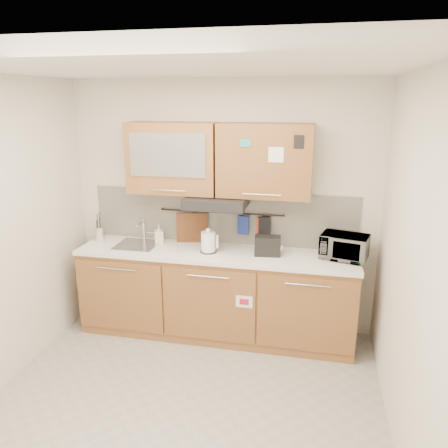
% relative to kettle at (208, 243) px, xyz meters
% --- Properties ---
extents(floor, '(3.20, 3.20, 0.00)m').
position_rel_kettle_xyz_m(floor, '(0.06, -1.16, -1.02)').
color(floor, '#9E9993').
rests_on(floor, ground).
extents(ceiling, '(3.20, 3.20, 0.00)m').
position_rel_kettle_xyz_m(ceiling, '(0.06, -1.16, 1.58)').
color(ceiling, white).
rests_on(ceiling, wall_back).
extents(wall_back, '(3.20, 0.00, 3.20)m').
position_rel_kettle_xyz_m(wall_back, '(0.06, 0.34, 0.28)').
color(wall_back, silver).
rests_on(wall_back, ground).
extents(wall_right, '(0.00, 3.00, 3.00)m').
position_rel_kettle_xyz_m(wall_right, '(1.66, -1.16, 0.28)').
color(wall_right, silver).
rests_on(wall_right, ground).
extents(base_cabinet, '(2.80, 0.64, 0.88)m').
position_rel_kettle_xyz_m(base_cabinet, '(0.06, 0.04, -0.61)').
color(base_cabinet, '#AA743C').
rests_on(base_cabinet, floor).
extents(countertop, '(2.82, 0.62, 0.04)m').
position_rel_kettle_xyz_m(countertop, '(0.06, 0.03, -0.12)').
color(countertop, white).
rests_on(countertop, base_cabinet).
extents(backsplash, '(2.80, 0.02, 0.56)m').
position_rel_kettle_xyz_m(backsplash, '(0.06, 0.33, 0.18)').
color(backsplash, silver).
rests_on(backsplash, countertop).
extents(upper_cabinets, '(1.82, 0.37, 0.70)m').
position_rel_kettle_xyz_m(upper_cabinets, '(0.06, 0.17, 0.81)').
color(upper_cabinets, '#AA743C').
rests_on(upper_cabinets, wall_back).
extents(range_hood, '(0.60, 0.46, 0.10)m').
position_rel_kettle_xyz_m(range_hood, '(0.06, 0.09, 0.40)').
color(range_hood, black).
rests_on(range_hood, upper_cabinets).
extents(sink, '(0.42, 0.40, 0.26)m').
position_rel_kettle_xyz_m(sink, '(-0.78, 0.05, -0.10)').
color(sink, silver).
rests_on(sink, countertop).
extents(utensil_rail, '(1.30, 0.02, 0.02)m').
position_rel_kettle_xyz_m(utensil_rail, '(0.06, 0.29, 0.24)').
color(utensil_rail, black).
rests_on(utensil_rail, backsplash).
extents(utensil_crock, '(0.17, 0.17, 0.32)m').
position_rel_kettle_xyz_m(utensil_crock, '(-1.24, 0.11, -0.02)').
color(utensil_crock, silver).
rests_on(utensil_crock, countertop).
extents(kettle, '(0.18, 0.16, 0.25)m').
position_rel_kettle_xyz_m(kettle, '(0.00, 0.00, 0.00)').
color(kettle, white).
rests_on(kettle, countertop).
extents(toaster, '(0.26, 0.17, 0.19)m').
position_rel_kettle_xyz_m(toaster, '(0.59, 0.04, -0.00)').
color(toaster, black).
rests_on(toaster, countertop).
extents(microwave, '(0.49, 0.39, 0.24)m').
position_rel_kettle_xyz_m(microwave, '(1.31, 0.09, 0.02)').
color(microwave, '#999999').
rests_on(microwave, countertop).
extents(soap_bottle, '(0.12, 0.12, 0.20)m').
position_rel_kettle_xyz_m(soap_bottle, '(-0.58, 0.17, -0.00)').
color(soap_bottle, '#999999').
rests_on(soap_bottle, countertop).
extents(cutting_board, '(0.33, 0.09, 0.42)m').
position_rel_kettle_xyz_m(cutting_board, '(-0.24, 0.28, 0.01)').
color(cutting_board, brown).
rests_on(cutting_board, utensil_rail).
extents(oven_mitt, '(0.12, 0.03, 0.20)m').
position_rel_kettle_xyz_m(oven_mitt, '(0.30, 0.28, 0.12)').
color(oven_mitt, navy).
rests_on(oven_mitt, utensil_rail).
extents(dark_pouch, '(0.14, 0.07, 0.21)m').
position_rel_kettle_xyz_m(dark_pouch, '(0.51, 0.28, 0.11)').
color(dark_pouch, black).
rests_on(dark_pouch, utensil_rail).
extents(pot_holder, '(0.13, 0.07, 0.17)m').
position_rel_kettle_xyz_m(pot_holder, '(0.51, 0.28, 0.14)').
color(pot_holder, red).
rests_on(pot_holder, utensil_rail).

